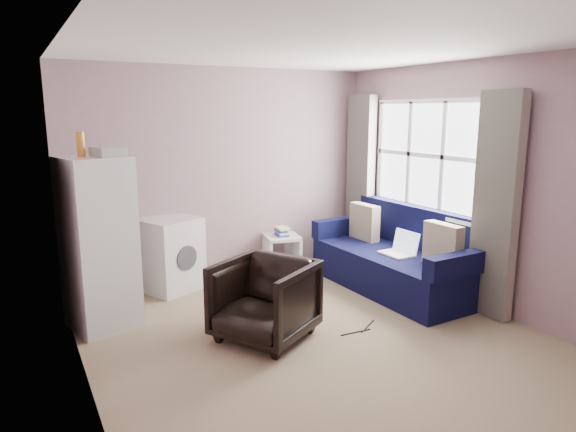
% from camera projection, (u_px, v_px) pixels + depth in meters
% --- Properties ---
extents(room, '(3.84, 4.24, 2.54)m').
position_uv_depth(room, '(318.00, 200.00, 4.37)').
color(room, '#8C795C').
rests_on(room, ground).
extents(armchair, '(1.00, 1.02, 0.78)m').
position_uv_depth(armchair, '(265.00, 296.00, 4.52)').
color(armchair, black).
rests_on(armchair, ground).
extents(fridge, '(0.67, 0.67, 1.82)m').
position_uv_depth(fridge, '(99.00, 242.00, 4.70)').
color(fridge, beige).
rests_on(fridge, ground).
extents(washing_machine, '(0.77, 0.77, 0.82)m').
position_uv_depth(washing_machine, '(169.00, 252.00, 5.77)').
color(washing_machine, beige).
rests_on(washing_machine, ground).
extents(side_table, '(0.49, 0.49, 0.57)m').
position_uv_depth(side_table, '(282.00, 250.00, 6.47)').
color(side_table, silver).
rests_on(side_table, ground).
extents(sofa, '(0.99, 2.08, 0.92)m').
position_uv_depth(sofa, '(399.00, 259.00, 5.83)').
color(sofa, black).
rests_on(sofa, ground).
extents(window_dressing, '(0.17, 2.62, 2.18)m').
position_uv_depth(window_dressing, '(418.00, 190.00, 5.82)').
color(window_dressing, white).
rests_on(window_dressing, ground).
extents(floor_cables, '(0.48, 0.18, 0.01)m').
position_uv_depth(floor_cables, '(362.00, 329.00, 4.76)').
color(floor_cables, black).
rests_on(floor_cables, ground).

